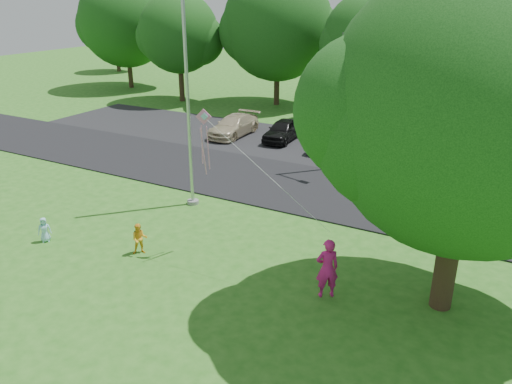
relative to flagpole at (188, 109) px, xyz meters
The scene contains 14 objects.
ground 7.39m from the flagpole, 55.01° to the right, with size 120.00×120.00×0.00m, color #2B6C1C.
park_road 6.73m from the flagpole, 48.81° to the left, with size 60.00×6.00×0.06m, color black.
parking_strip 11.82m from the flagpole, 71.57° to the left, with size 42.00×7.00×0.06m, color black.
flagpole is the anchor object (origin of this frame).
street_lamp 8.29m from the flagpole, 60.48° to the left, with size 1.87×0.66×6.78m.
trash_can 9.91m from the flagpole, 49.81° to the left, with size 0.64×0.64×1.01m.
big_tree 11.12m from the flagpole, 14.87° to the right, with size 8.38×7.50×9.53m.
tree_row 19.95m from the flagpole, 75.18° to the left, with size 64.35×11.94×10.88m.
horizon_trees 29.85m from the flagpole, 75.32° to the left, with size 77.46×7.20×7.02m.
parked_cars 11.77m from the flagpole, 66.79° to the left, with size 17.20×5.19×1.40m.
woman 9.16m from the flagpole, 26.84° to the right, with size 0.69×0.45×1.90m, color #D51C7E.
child_yellow 5.87m from the flagpole, 77.65° to the right, with size 0.55×0.43×1.13m, color yellow.
child_blue 7.15m from the flagpole, 115.97° to the right, with size 0.46×0.30×0.94m, color #9ADDED.
kite 4.31m from the flagpole, 45.84° to the right, with size 5.03×1.05×2.91m.
Camera 1 is at (8.49, -11.13, 8.51)m, focal length 35.00 mm.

